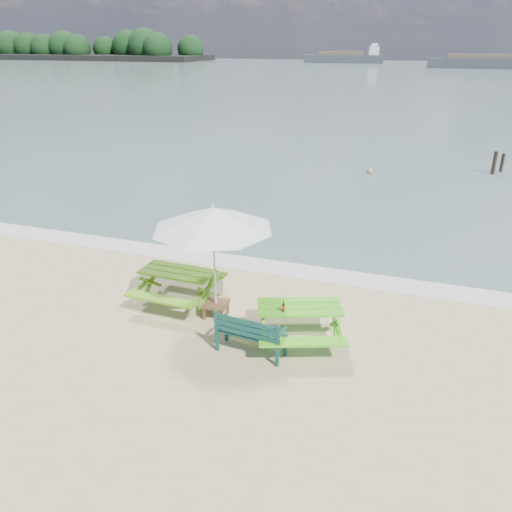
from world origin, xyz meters
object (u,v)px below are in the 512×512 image
(patio_umbrella, at_px, (213,218))
(swimmer, at_px, (368,185))
(park_bench, at_px, (251,341))
(beer_bottle, at_px, (283,307))
(side_table, at_px, (216,309))
(picnic_table_left, at_px, (178,287))
(picnic_table_right, at_px, (299,324))

(patio_umbrella, height_order, swimmer, patio_umbrella)
(patio_umbrella, bearing_deg, park_bench, -41.64)
(park_bench, xyz_separation_m, beer_bottle, (0.52, 0.43, 0.61))
(beer_bottle, bearing_deg, side_table, 159.67)
(picnic_table_left, height_order, swimmer, picnic_table_left)
(picnic_table_left, distance_m, beer_bottle, 3.00)
(picnic_table_left, relative_size, picnic_table_right, 0.83)
(side_table, bearing_deg, patio_umbrella, -75.96)
(picnic_table_left, xyz_separation_m, picnic_table_right, (3.05, -0.67, -0.00))
(park_bench, relative_size, patio_umbrella, 0.52)
(picnic_table_left, distance_m, patio_umbrella, 2.22)
(side_table, xyz_separation_m, patio_umbrella, (0.00, -0.00, 2.12))
(side_table, height_order, swimmer, side_table)
(swimmer, bearing_deg, side_table, -96.22)
(picnic_table_left, bearing_deg, picnic_table_right, -12.35)
(beer_bottle, bearing_deg, picnic_table_right, 50.25)
(picnic_table_left, bearing_deg, side_table, -17.30)
(picnic_table_right, distance_m, side_table, 2.01)
(park_bench, distance_m, beer_bottle, 0.91)
(beer_bottle, xyz_separation_m, swimmer, (-0.16, 14.91, -1.41))
(picnic_table_left, bearing_deg, patio_umbrella, -17.30)
(park_bench, distance_m, patio_umbrella, 2.59)
(picnic_table_right, height_order, park_bench, park_bench)
(beer_bottle, relative_size, swimmer, 0.15)
(park_bench, relative_size, beer_bottle, 5.81)
(picnic_table_right, bearing_deg, park_bench, -136.46)
(patio_umbrella, distance_m, swimmer, 14.63)
(picnic_table_right, relative_size, side_table, 4.24)
(side_table, bearing_deg, beer_bottle, -20.33)
(patio_umbrella, relative_size, beer_bottle, 11.25)
(swimmer, bearing_deg, picnic_table_left, -100.72)
(picnic_table_right, distance_m, patio_umbrella, 2.76)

